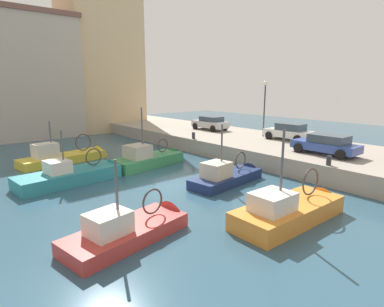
% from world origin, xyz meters
% --- Properties ---
extents(water_surface, '(80.00, 80.00, 0.00)m').
position_xyz_m(water_surface, '(0.00, 0.00, 0.00)').
color(water_surface, '#2D5166').
rests_on(water_surface, ground).
extents(quay_wall, '(9.00, 56.00, 1.20)m').
position_xyz_m(quay_wall, '(11.50, 0.00, 0.60)').
color(quay_wall, '#9E9384').
rests_on(quay_wall, ground).
extents(fishing_boat_red, '(5.81, 2.76, 4.02)m').
position_xyz_m(fishing_boat_red, '(-4.37, -4.44, 0.12)').
color(fishing_boat_red, '#BC3833').
rests_on(fishing_boat_red, ground).
extents(fishing_boat_orange, '(6.35, 2.38, 4.93)m').
position_xyz_m(fishing_boat_orange, '(1.68, -7.41, 0.12)').
color(fishing_boat_orange, orange).
rests_on(fishing_boat_orange, ground).
extents(fishing_boat_green, '(6.41, 2.84, 5.11)m').
position_xyz_m(fishing_boat_green, '(2.11, 4.57, 0.15)').
color(fishing_boat_green, '#388951').
rests_on(fishing_boat_green, ground).
extents(fishing_boat_teal, '(6.87, 2.68, 4.12)m').
position_xyz_m(fishing_boat_teal, '(-3.57, 4.03, 0.09)').
color(fishing_boat_teal, teal).
rests_on(fishing_boat_teal, ground).
extents(fishing_boat_navy, '(5.97, 2.35, 4.34)m').
position_xyz_m(fishing_boat_navy, '(3.48, -1.95, 0.15)').
color(fishing_boat_navy, navy).
rests_on(fishing_boat_navy, ground).
extents(fishing_boat_yellow, '(7.14, 2.83, 4.04)m').
position_xyz_m(fishing_boat_yellow, '(-2.22, 9.49, 0.14)').
color(fishing_boat_yellow, gold).
rests_on(fishing_boat_yellow, ground).
extents(parked_car_white, '(1.96, 3.97, 1.40)m').
position_xyz_m(parked_car_white, '(13.01, 0.39, 1.91)').
color(parked_car_white, silver).
rests_on(parked_car_white, quay_wall).
extents(parked_car_blue, '(1.87, 4.25, 1.33)m').
position_xyz_m(parked_car_blue, '(10.00, -4.42, 1.89)').
color(parked_car_blue, '#334C9E').
rests_on(parked_car_blue, quay_wall).
extents(parked_car_silver, '(2.02, 3.91, 1.38)m').
position_xyz_m(parked_car_silver, '(12.27, 9.15, 1.91)').
color(parked_car_silver, '#B7B7BC').
rests_on(parked_car_silver, quay_wall).
extents(mooring_bollard_south, '(0.28, 0.28, 0.55)m').
position_xyz_m(mooring_bollard_south, '(7.35, -6.00, 1.48)').
color(mooring_bollard_south, '#2D2D33').
rests_on(mooring_bollard_south, quay_wall).
extents(mooring_bollard_mid, '(0.28, 0.28, 0.55)m').
position_xyz_m(mooring_bollard_mid, '(7.35, 6.00, 1.48)').
color(mooring_bollard_mid, '#2D2D33').
rests_on(mooring_bollard_mid, quay_wall).
extents(quay_streetlamp, '(0.36, 0.36, 4.83)m').
position_xyz_m(quay_streetlamp, '(13.00, 3.00, 4.45)').
color(quay_streetlamp, '#38383D').
rests_on(quay_streetlamp, quay_wall).
extents(waterfront_building_west, '(9.02, 7.43, 21.25)m').
position_xyz_m(waterfront_building_west, '(7.87, 24.85, 10.65)').
color(waterfront_building_west, '#D1B284').
rests_on(waterfront_building_west, ground).
extents(waterfront_building_central, '(11.03, 9.13, 13.25)m').
position_xyz_m(waterfront_building_central, '(-1.43, 25.17, 6.64)').
color(waterfront_building_central, '#B2A899').
rests_on(waterfront_building_central, ground).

